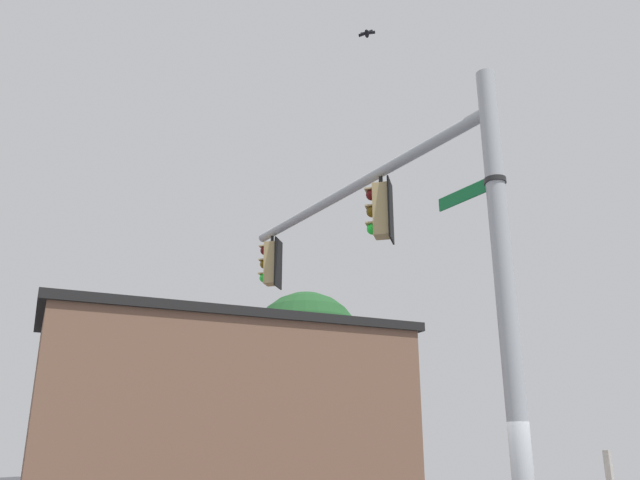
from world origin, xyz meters
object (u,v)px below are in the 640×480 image
Objects in this scene: traffic_light_nearest_pole at (381,211)px; bird_flying at (367,34)px; street_name_sign at (480,188)px; traffic_light_mid_inner at (271,263)px.

bird_flying is (-1.82, -0.14, 2.68)m from traffic_light_nearest_pole.
street_name_sign is 3.54m from bird_flying.
traffic_light_mid_inner is at bearing 47.88° from traffic_light_nearest_pole.
traffic_light_nearest_pole is 1.20× the size of street_name_sign.
traffic_light_nearest_pole reaches higher than street_name_sign.
bird_flying is (-4.72, -3.34, 2.68)m from traffic_light_mid_inner.
traffic_light_mid_inner is at bearing 48.00° from street_name_sign.
traffic_light_nearest_pole is 2.52m from street_name_sign.
street_name_sign is 3.64× the size of bird_flying.
bird_flying is at bearing -144.69° from traffic_light_mid_inner.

